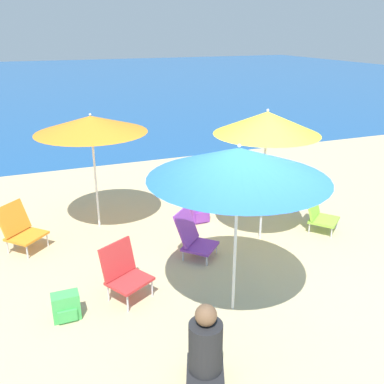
# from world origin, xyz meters

# --- Properties ---
(ground_plane) EXTENTS (60.00, 60.00, 0.00)m
(ground_plane) POSITION_xyz_m (0.00, 0.00, 0.00)
(ground_plane) COLOR #D1BA89
(sea_water) EXTENTS (60.00, 40.00, 0.01)m
(sea_water) POSITION_xyz_m (0.00, 26.23, 0.00)
(sea_water) COLOR #1E5699
(sea_water) RESTS_ON ground
(beach_umbrella_yellow) EXTENTS (1.61, 1.61, 2.13)m
(beach_umbrella_yellow) POSITION_xyz_m (0.76, 1.27, 1.92)
(beach_umbrella_yellow) COLOR white
(beach_umbrella_yellow) RESTS_ON ground
(beach_umbrella_orange) EXTENTS (1.81, 1.81, 1.98)m
(beach_umbrella_orange) POSITION_xyz_m (-1.62, 2.72, 1.80)
(beach_umbrella_orange) COLOR white
(beach_umbrella_orange) RESTS_ON ground
(beach_umbrella_blue) EXTENTS (2.03, 2.03, 2.09)m
(beach_umbrella_blue) POSITION_xyz_m (-0.50, -0.26, 1.87)
(beach_umbrella_blue) COLOR white
(beach_umbrella_blue) RESTS_ON ground
(beach_chair_orange) EXTENTS (0.76, 0.76, 0.73)m
(beach_chair_orange) POSITION_xyz_m (-2.89, 2.34, 0.36)
(beach_chair_orange) COLOR silver
(beach_chair_orange) RESTS_ON ground
(beach_chair_purple) EXTENTS (0.73, 0.73, 0.71)m
(beach_chair_purple) POSITION_xyz_m (-0.48, 1.15, 0.33)
(beach_chair_purple) COLOR silver
(beach_chair_purple) RESTS_ON ground
(beach_chair_lime) EXTENTS (0.70, 0.71, 0.69)m
(beach_chair_lime) POSITION_xyz_m (1.83, 1.21, 0.33)
(beach_chair_lime) COLOR silver
(beach_chair_lime) RESTS_ON ground
(beach_chair_red) EXTENTS (0.68, 0.67, 0.72)m
(beach_chair_red) POSITION_xyz_m (-1.68, 0.49, 0.37)
(beach_chair_red) COLOR silver
(beach_chair_red) RESTS_ON ground
(person_seated_near) EXTENTS (0.49, 0.53, 0.88)m
(person_seated_near) POSITION_xyz_m (-1.28, -1.21, 0.36)
(person_seated_near) COLOR #262628
(person_seated_near) RESTS_ON ground
(backpack_green) EXTENTS (0.32, 0.22, 0.33)m
(backpack_green) POSITION_xyz_m (-2.43, 0.29, 0.16)
(backpack_green) COLOR #47B756
(backpack_green) RESTS_ON ground
(backpack_purple) EXTENTS (0.33, 0.21, 0.42)m
(backpack_purple) POSITION_xyz_m (0.08, 2.23, 0.21)
(backpack_purple) COLOR purple
(backpack_purple) RESTS_ON ground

